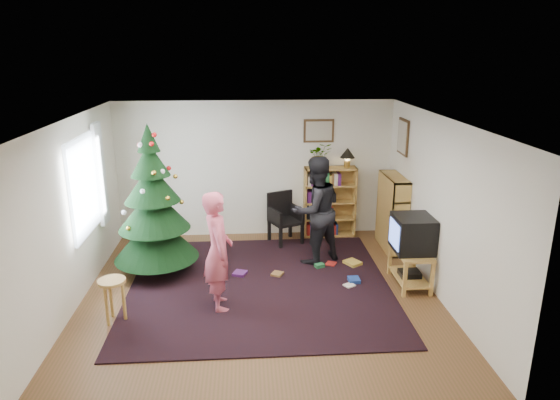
{
  "coord_description": "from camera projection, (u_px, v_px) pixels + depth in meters",
  "views": [
    {
      "loc": [
        -0.17,
        -6.4,
        3.38
      ],
      "look_at": [
        0.35,
        1.05,
        1.1
      ],
      "focal_mm": 32.0,
      "sensor_mm": 36.0,
      "label": 1
    }
  ],
  "objects": [
    {
      "name": "wall_right",
      "position": [
        440.0,
        209.0,
        6.9
      ],
      "size": [
        0.02,
        5.0,
        2.5
      ],
      "primitive_type": "cube",
      "color": "silver",
      "rests_on": "floor"
    },
    {
      "name": "stool",
      "position": [
        113.0,
        289.0,
        6.32
      ],
      "size": [
        0.35,
        0.35,
        0.58
      ],
      "color": "gold",
      "rests_on": "floor"
    },
    {
      "name": "christmas_tree",
      "position": [
        154.0,
        213.0,
        7.57
      ],
      "size": [
        1.29,
        1.29,
        2.34
      ],
      "rotation": [
        0.0,
        0.0,
        0.1
      ],
      "color": "#3F2816",
      "rests_on": "rug"
    },
    {
      "name": "floor_clutter",
      "position": [
        318.0,
        272.0,
        7.77
      ],
      "size": [
        2.02,
        0.99,
        0.08
      ],
      "color": "#A51E19",
      "rests_on": "rug"
    },
    {
      "name": "person_by_chair",
      "position": [
        315.0,
        210.0,
        8.0
      ],
      "size": [
        1.07,
        1.0,
        1.76
      ],
      "primitive_type": "imported",
      "rotation": [
        0.0,
        0.0,
        3.64
      ],
      "color": "black",
      "rests_on": "rug"
    },
    {
      "name": "table_lamp",
      "position": [
        348.0,
        154.0,
        8.99
      ],
      "size": [
        0.27,
        0.27,
        0.36
      ],
      "color": "#A57F33",
      "rests_on": "bookshelf_back"
    },
    {
      "name": "tv_stand",
      "position": [
        410.0,
        265.0,
        7.35
      ],
      "size": [
        0.45,
        0.81,
        0.55
      ],
      "color": "gold",
      "rests_on": "floor"
    },
    {
      "name": "potted_plant",
      "position": [
        320.0,
        155.0,
        8.97
      ],
      "size": [
        0.43,
        0.38,
        0.46
      ],
      "primitive_type": "imported",
      "rotation": [
        0.0,
        0.0,
        0.04
      ],
      "color": "gray",
      "rests_on": "bookshelf_back"
    },
    {
      "name": "picture_back",
      "position": [
        319.0,
        131.0,
        8.97
      ],
      "size": [
        0.55,
        0.03,
        0.42
      ],
      "color": "#4C3319",
      "rests_on": "wall_back"
    },
    {
      "name": "bookshelf_right",
      "position": [
        392.0,
        212.0,
        8.63
      ],
      "size": [
        0.3,
        0.95,
        1.3
      ],
      "rotation": [
        0.0,
        0.0,
        1.57
      ],
      "color": "gold",
      "rests_on": "floor"
    },
    {
      "name": "floor",
      "position": [
        261.0,
        296.0,
        7.1
      ],
      "size": [
        5.0,
        5.0,
        0.0
      ],
      "primitive_type": "plane",
      "color": "brown",
      "rests_on": "ground"
    },
    {
      "name": "wall_left",
      "position": [
        70.0,
        217.0,
        6.57
      ],
      "size": [
        0.02,
        5.0,
        2.5
      ],
      "primitive_type": "cube",
      "color": "silver",
      "rests_on": "floor"
    },
    {
      "name": "armchair",
      "position": [
        285.0,
        215.0,
        8.99
      ],
      "size": [
        0.66,
        0.68,
        0.91
      ],
      "rotation": [
        0.0,
        0.0,
        0.42
      ],
      "color": "black",
      "rests_on": "rug"
    },
    {
      "name": "ceiling",
      "position": [
        258.0,
        120.0,
        6.37
      ],
      "size": [
        5.0,
        5.0,
        0.0
      ],
      "primitive_type": "plane",
      "rotation": [
        3.14,
        0.0,
        0.0
      ],
      "color": "white",
      "rests_on": "wall_back"
    },
    {
      "name": "window_pane",
      "position": [
        84.0,
        186.0,
        7.07
      ],
      "size": [
        0.04,
        1.2,
        1.4
      ],
      "primitive_type": "cube",
      "color": "silver",
      "rests_on": "wall_left"
    },
    {
      "name": "wall_front",
      "position": [
        268.0,
        303.0,
        4.35
      ],
      "size": [
        5.0,
        0.02,
        2.5
      ],
      "primitive_type": "cube",
      "color": "silver",
      "rests_on": "floor"
    },
    {
      "name": "crt_tv",
      "position": [
        413.0,
        234.0,
        7.21
      ],
      "size": [
        0.55,
        0.59,
        0.52
      ],
      "color": "black",
      "rests_on": "tv_stand"
    },
    {
      "name": "wall_back",
      "position": [
        255.0,
        169.0,
        9.12
      ],
      "size": [
        5.0,
        0.02,
        2.5
      ],
      "primitive_type": "cube",
      "color": "silver",
      "rests_on": "floor"
    },
    {
      "name": "picture_right",
      "position": [
        403.0,
        137.0,
        8.37
      ],
      "size": [
        0.03,
        0.5,
        0.6
      ],
      "color": "#4C3319",
      "rests_on": "wall_right"
    },
    {
      "name": "rug",
      "position": [
        260.0,
        285.0,
        7.39
      ],
      "size": [
        3.8,
        3.6,
        0.02
      ],
      "primitive_type": "cube",
      "color": "black",
      "rests_on": "floor"
    },
    {
      "name": "bookshelf_back",
      "position": [
        330.0,
        201.0,
        9.23
      ],
      "size": [
        0.95,
        0.3,
        1.3
      ],
      "color": "gold",
      "rests_on": "floor"
    },
    {
      "name": "person_standing",
      "position": [
        218.0,
        251.0,
        6.57
      ],
      "size": [
        0.5,
        0.66,
        1.63
      ],
      "primitive_type": "imported",
      "rotation": [
        0.0,
        0.0,
        1.77
      ],
      "color": "#C85065",
      "rests_on": "rug"
    },
    {
      "name": "curtain",
      "position": [
        101.0,
        174.0,
        7.74
      ],
      "size": [
        0.06,
        0.35,
        1.6
      ],
      "primitive_type": "cube",
      "color": "silver",
      "rests_on": "wall_left"
    }
  ]
}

